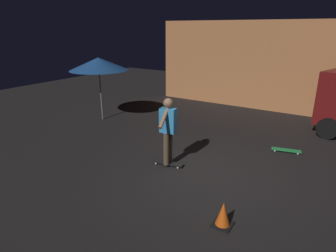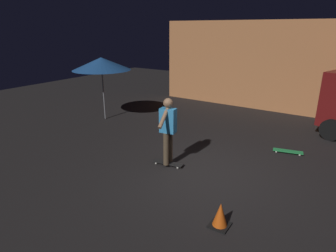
# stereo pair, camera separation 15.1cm
# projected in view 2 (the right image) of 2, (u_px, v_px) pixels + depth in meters

# --- Properties ---
(ground_plane) EXTENTS (28.00, 28.00, 0.00)m
(ground_plane) POSITION_uv_depth(u_px,v_px,m) (209.00, 176.00, 6.76)
(ground_plane) COLOR black
(low_building) EXTENTS (10.40, 3.49, 3.60)m
(low_building) POSITION_uv_depth(u_px,v_px,m) (289.00, 63.00, 12.72)
(low_building) COLOR #C67A47
(low_building) RESTS_ON ground_plane
(patio_umbrella) EXTENTS (2.10, 2.10, 2.30)m
(patio_umbrella) POSITION_uv_depth(u_px,v_px,m) (101.00, 64.00, 10.33)
(patio_umbrella) COLOR slate
(patio_umbrella) RESTS_ON ground_plane
(skateboard_ridden) EXTENTS (0.80, 0.32, 0.07)m
(skateboard_ridden) POSITION_uv_depth(u_px,v_px,m) (168.00, 163.00, 7.28)
(skateboard_ridden) COLOR black
(skateboard_ridden) RESTS_ON ground_plane
(skateboard_spare) EXTENTS (0.80, 0.37, 0.07)m
(skateboard_spare) POSITION_uv_depth(u_px,v_px,m) (288.00, 151.00, 7.97)
(skateboard_spare) COLOR green
(skateboard_spare) RESTS_ON ground_plane
(skater) EXTENTS (0.41, 0.98, 1.67)m
(skater) POSITION_uv_depth(u_px,v_px,m) (168.00, 127.00, 6.96)
(skater) COLOR brown
(skater) RESTS_ON skateboard_ridden
(traffic_cone) EXTENTS (0.34, 0.34, 0.46)m
(traffic_cone) POSITION_uv_depth(u_px,v_px,m) (220.00, 216.00, 4.99)
(traffic_cone) COLOR black
(traffic_cone) RESTS_ON ground_plane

